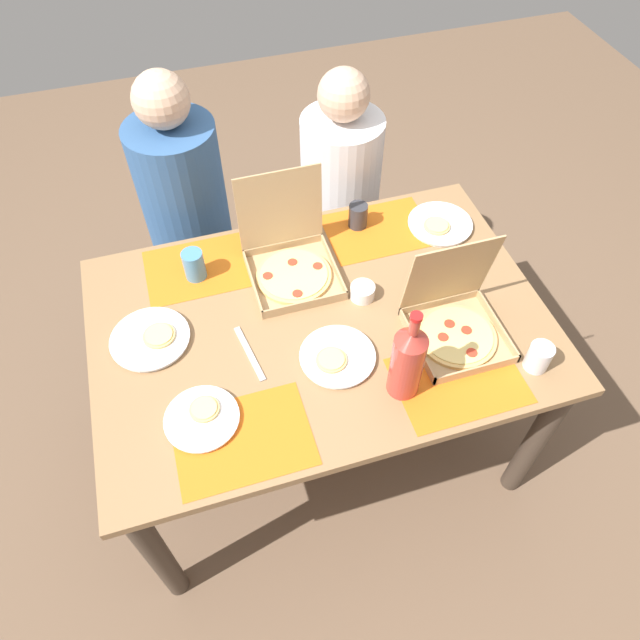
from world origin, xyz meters
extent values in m
plane|color=brown|center=(0.00, 0.00, 0.00)|extent=(6.00, 6.00, 0.00)
cylinder|color=#3F3328|center=(-0.63, -0.41, 0.35)|extent=(0.07, 0.07, 0.70)
cylinder|color=#3F3328|center=(0.63, -0.41, 0.35)|extent=(0.07, 0.07, 0.70)
cylinder|color=#3F3328|center=(-0.63, 0.41, 0.35)|extent=(0.07, 0.07, 0.70)
cylinder|color=#3F3328|center=(0.63, 0.41, 0.35)|extent=(0.07, 0.07, 0.70)
cube|color=#936D47|center=(0.00, 0.00, 0.72)|extent=(1.39, 0.95, 0.03)
cube|color=orange|center=(-0.31, -0.32, 0.73)|extent=(0.36, 0.26, 0.00)
cube|color=orange|center=(0.31, -0.32, 0.73)|extent=(0.36, 0.26, 0.00)
cube|color=orange|center=(-0.31, 0.32, 0.73)|extent=(0.36, 0.26, 0.00)
cube|color=orange|center=(0.31, 0.32, 0.73)|extent=(0.36, 0.26, 0.00)
cube|color=tan|center=(-0.03, 0.19, 0.73)|extent=(0.28, 0.28, 0.01)
cube|color=tan|center=(-0.17, 0.19, 0.75)|extent=(0.01, 0.28, 0.03)
cube|color=tan|center=(0.11, 0.19, 0.75)|extent=(0.01, 0.28, 0.03)
cube|color=tan|center=(-0.03, 0.06, 0.75)|extent=(0.28, 0.01, 0.03)
cube|color=tan|center=(-0.03, 0.33, 0.75)|extent=(0.28, 0.01, 0.03)
cylinder|color=#E0B76B|center=(-0.03, 0.19, 0.74)|extent=(0.24, 0.24, 0.01)
cylinder|color=#EFD67F|center=(-0.03, 0.19, 0.75)|extent=(0.22, 0.22, 0.00)
cylinder|color=red|center=(0.05, 0.20, 0.75)|extent=(0.03, 0.03, 0.00)
cylinder|color=red|center=(-0.02, 0.24, 0.75)|extent=(0.03, 0.03, 0.00)
cylinder|color=red|center=(-0.11, 0.21, 0.75)|extent=(0.03, 0.03, 0.00)
cylinder|color=red|center=(-0.04, 0.10, 0.75)|extent=(0.03, 0.03, 0.00)
cube|color=tan|center=(-0.03, 0.34, 0.91)|extent=(0.28, 0.02, 0.28)
cube|color=tan|center=(0.37, -0.19, 0.73)|extent=(0.27, 0.27, 0.01)
cube|color=tan|center=(0.24, -0.19, 0.75)|extent=(0.01, 0.27, 0.03)
cube|color=tan|center=(0.50, -0.19, 0.75)|extent=(0.01, 0.27, 0.03)
cube|color=tan|center=(0.37, -0.32, 0.75)|extent=(0.27, 0.01, 0.03)
cube|color=tan|center=(0.37, -0.06, 0.75)|extent=(0.27, 0.01, 0.03)
cylinder|color=#E0B76B|center=(0.37, -0.19, 0.74)|extent=(0.24, 0.24, 0.01)
cylinder|color=#EFD67F|center=(0.37, -0.19, 0.75)|extent=(0.21, 0.21, 0.00)
cylinder|color=red|center=(0.40, -0.18, 0.75)|extent=(0.03, 0.03, 0.00)
cylinder|color=red|center=(0.36, -0.14, 0.75)|extent=(0.03, 0.03, 0.00)
cylinder|color=red|center=(0.32, -0.19, 0.75)|extent=(0.03, 0.03, 0.00)
cylinder|color=red|center=(0.38, -0.26, 0.75)|extent=(0.03, 0.03, 0.00)
cube|color=tan|center=(0.37, -0.07, 0.90)|extent=(0.27, 0.05, 0.27)
cylinder|color=white|center=(-0.51, 0.07, 0.74)|extent=(0.23, 0.23, 0.01)
cylinder|color=white|center=(-0.51, 0.07, 0.74)|extent=(0.24, 0.24, 0.01)
cylinder|color=#E0B76B|center=(-0.48, 0.07, 0.75)|extent=(0.10, 0.10, 0.01)
cylinder|color=#EFD67F|center=(-0.48, 0.07, 0.76)|extent=(0.08, 0.08, 0.00)
cylinder|color=white|center=(-0.41, -0.24, 0.74)|extent=(0.20, 0.20, 0.01)
cylinder|color=white|center=(-0.41, -0.24, 0.74)|extent=(0.20, 0.20, 0.01)
cylinder|color=#E0B76B|center=(-0.39, -0.22, 0.75)|extent=(0.08, 0.08, 0.01)
cylinder|color=#EFD67F|center=(-0.39, -0.22, 0.76)|extent=(0.07, 0.07, 0.00)
cylinder|color=white|center=(0.53, 0.28, 0.74)|extent=(0.22, 0.22, 0.01)
cylinder|color=white|center=(0.53, 0.28, 0.74)|extent=(0.23, 0.23, 0.01)
cylinder|color=#E0B76B|center=(0.51, 0.26, 0.75)|extent=(0.09, 0.09, 0.01)
cylinder|color=#EFD67F|center=(0.51, 0.26, 0.76)|extent=(0.08, 0.08, 0.00)
cylinder|color=white|center=(0.01, -0.15, 0.74)|extent=(0.21, 0.21, 0.01)
cylinder|color=white|center=(0.01, -0.15, 0.74)|extent=(0.22, 0.22, 0.01)
cylinder|color=#E0B76B|center=(-0.02, -0.17, 0.75)|extent=(0.09, 0.09, 0.01)
cylinder|color=#EFD67F|center=(-0.02, -0.17, 0.76)|extent=(0.08, 0.08, 0.00)
cylinder|color=#B2382D|center=(0.15, -0.30, 0.84)|extent=(0.09, 0.09, 0.22)
cone|color=#B2382D|center=(0.15, -0.30, 0.97)|extent=(0.09, 0.09, 0.04)
cylinder|color=#B2382D|center=(0.15, -0.30, 1.02)|extent=(0.03, 0.03, 0.06)
cylinder|color=red|center=(0.15, -0.30, 1.05)|extent=(0.03, 0.03, 0.01)
cylinder|color=#333338|center=(0.25, 0.37, 0.78)|extent=(0.07, 0.07, 0.09)
cylinder|color=teal|center=(-0.33, 0.29, 0.78)|extent=(0.07, 0.07, 0.10)
cylinder|color=silver|center=(0.54, -0.34, 0.78)|extent=(0.07, 0.07, 0.09)
cylinder|color=white|center=(0.16, 0.05, 0.75)|extent=(0.08, 0.08, 0.05)
cube|color=#B7B7BC|center=(-0.24, -0.06, 0.73)|extent=(0.05, 0.21, 0.00)
cylinder|color=#33598C|center=(-0.31, 0.73, 0.50)|extent=(0.32, 0.32, 1.00)
sphere|color=#D1A889|center=(-0.31, 0.73, 1.10)|extent=(0.19, 0.19, 0.19)
cylinder|color=white|center=(0.31, 0.73, 0.46)|extent=(0.32, 0.32, 0.91)
sphere|color=#D1A889|center=(0.31, 0.73, 1.01)|extent=(0.19, 0.19, 0.19)
camera|label=1|loc=(-0.33, -1.06, 2.14)|focal=32.81mm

